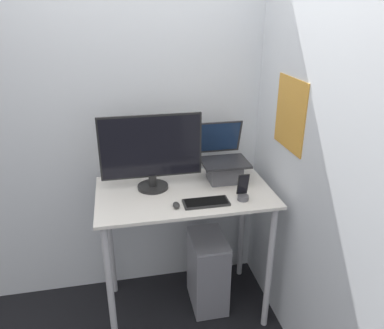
{
  "coord_description": "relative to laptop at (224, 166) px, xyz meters",
  "views": [
    {
      "loc": [
        -0.38,
        -1.78,
        2.05
      ],
      "look_at": [
        0.05,
        0.33,
        1.14
      ],
      "focal_mm": 35.0,
      "sensor_mm": 36.0,
      "label": 1
    }
  ],
  "objects": [
    {
      "name": "wall_back",
      "position": [
        -0.29,
        0.3,
        0.24
      ],
      "size": [
        6.0,
        0.05,
        2.6
      ],
      "color": "silver",
      "rests_on": "ground_plane"
    },
    {
      "name": "wall_side_right",
      "position": [
        0.35,
        -0.44,
        0.24
      ],
      "size": [
        0.06,
        6.0,
        2.6
      ],
      "color": "silver",
      "rests_on": "ground_plane"
    },
    {
      "name": "desk",
      "position": [
        -0.29,
        -0.12,
        -0.26
      ],
      "size": [
        1.12,
        0.65,
        0.96
      ],
      "color": "beige",
      "rests_on": "ground_plane"
    },
    {
      "name": "laptop",
      "position": [
        0.0,
        0.0,
        0.0
      ],
      "size": [
        0.31,
        0.32,
        0.38
      ],
      "color": "#4C4C51",
      "rests_on": "desk"
    },
    {
      "name": "monitor",
      "position": [
        -0.49,
        -0.03,
        0.14
      ],
      "size": [
        0.64,
        0.2,
        0.49
      ],
      "color": "black",
      "rests_on": "desk"
    },
    {
      "name": "keyboard",
      "position": [
        -0.2,
        -0.31,
        -0.1
      ],
      "size": [
        0.28,
        0.12,
        0.02
      ],
      "color": "black",
      "rests_on": "desk"
    },
    {
      "name": "mouse",
      "position": [
        -0.38,
        -0.32,
        -0.09
      ],
      "size": [
        0.04,
        0.07,
        0.03
      ],
      "color": "#262626",
      "rests_on": "desk"
    },
    {
      "name": "cell_phone",
      "position": [
        0.04,
        -0.3,
        -0.05
      ],
      "size": [
        0.07,
        0.07,
        0.17
      ],
      "color": "#4C4C51",
      "rests_on": "desk"
    },
    {
      "name": "computer_tower",
      "position": [
        -0.12,
        -0.1,
        -0.78
      ],
      "size": [
        0.24,
        0.37,
        0.56
      ],
      "color": "gray",
      "rests_on": "ground_plane"
    }
  ]
}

